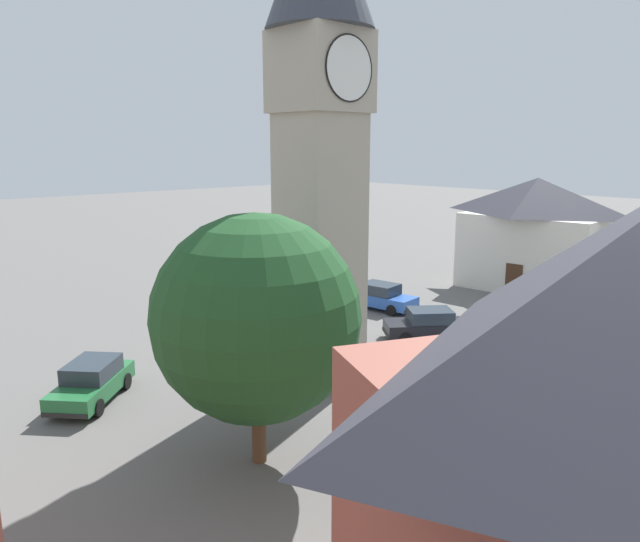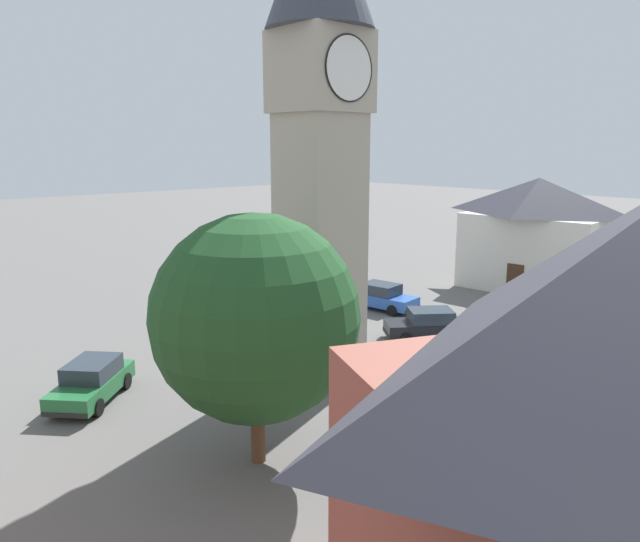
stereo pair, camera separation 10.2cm
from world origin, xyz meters
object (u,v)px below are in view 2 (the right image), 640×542
at_px(car_blue_kerb, 92,381).
at_px(building_hall_far, 536,233).
at_px(car_green_alley, 382,297).
at_px(pedestrian, 570,454).
at_px(tree, 255,318).
at_px(clock_tower, 320,95).
at_px(car_silver_kerb, 459,436).
at_px(car_black_far, 468,363).
at_px(car_white_side, 428,325).

height_order(car_blue_kerb, building_hall_far, building_hall_far).
distance_m(car_green_alley, pedestrian, 19.05).
bearing_deg(tree, clock_tower, 32.92).
bearing_deg(car_silver_kerb, clock_tower, 79.36).
distance_m(tree, building_hall_far, 27.53).
distance_m(clock_tower, tree, 9.98).
bearing_deg(car_silver_kerb, building_hall_far, 23.72).
relative_size(car_blue_kerb, car_black_far, 1.02).
bearing_deg(pedestrian, car_green_alley, 57.97).
bearing_deg(car_black_far, car_blue_kerb, 145.47).
height_order(clock_tower, building_hall_far, clock_tower).
distance_m(car_green_alley, building_hall_far, 12.09).
xyz_separation_m(car_black_far, pedestrian, (-4.55, -6.44, 0.25)).
bearing_deg(building_hall_far, car_silver_kerb, -156.28).
relative_size(car_silver_kerb, tree, 0.54).
bearing_deg(car_white_side, building_hall_far, 8.00).
bearing_deg(car_silver_kerb, car_blue_kerb, 119.26).
xyz_separation_m(car_white_side, building_hall_far, (13.70, 1.92, 3.02)).
xyz_separation_m(clock_tower, pedestrian, (-0.53, -10.98, -10.35)).
bearing_deg(clock_tower, tree, -147.08).
distance_m(car_silver_kerb, building_hall_far, 24.54).
bearing_deg(building_hall_far, car_white_side, -172.00).
height_order(pedestrian, tree, tree).
bearing_deg(clock_tower, building_hall_far, 4.91).
height_order(car_black_far, pedestrian, pedestrian).
bearing_deg(car_blue_kerb, car_green_alley, 4.32).
bearing_deg(building_hall_far, car_green_alley, 163.23).
xyz_separation_m(car_black_far, building_hall_far, (16.77, 6.33, 3.02)).
xyz_separation_m(pedestrian, building_hall_far, (21.32, 12.77, 2.78)).
distance_m(clock_tower, car_blue_kerb, 13.90).
xyz_separation_m(car_green_alley, tree, (-15.70, -9.13, 3.78)).
bearing_deg(car_white_side, car_green_alley, 64.90).
bearing_deg(car_black_far, car_green_alley, 60.23).
height_order(car_silver_kerb, building_hall_far, building_hall_far).
distance_m(car_black_far, tree, 10.84).
xyz_separation_m(car_blue_kerb, pedestrian, (7.61, -14.81, 0.25)).
bearing_deg(clock_tower, car_silver_kerb, -100.64).
xyz_separation_m(car_blue_kerb, building_hall_far, (28.93, -2.04, 3.02)).
distance_m(clock_tower, pedestrian, 15.10).
relative_size(car_silver_kerb, car_white_side, 0.96).
bearing_deg(pedestrian, car_silver_kerb, 108.26).
bearing_deg(car_black_far, building_hall_far, 20.68).
bearing_deg(building_hall_far, car_black_far, -159.32).
relative_size(car_blue_kerb, car_white_side, 0.97).
relative_size(car_green_alley, pedestrian, 2.56).
distance_m(car_silver_kerb, car_black_far, 6.53).
relative_size(car_black_far, building_hall_far, 0.43).
xyz_separation_m(car_green_alley, building_hall_far, (11.21, -3.38, 3.02)).
bearing_deg(tree, car_blue_kerb, 104.52).
bearing_deg(car_white_side, tree, -163.86).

